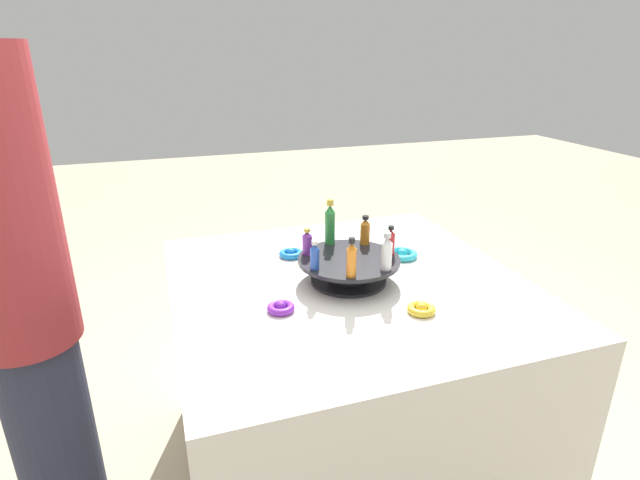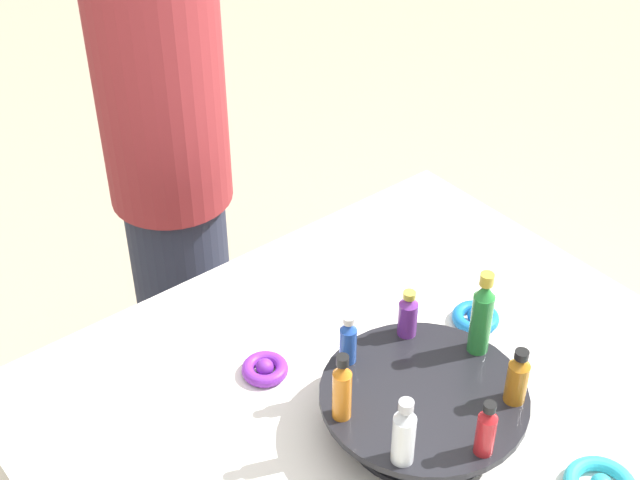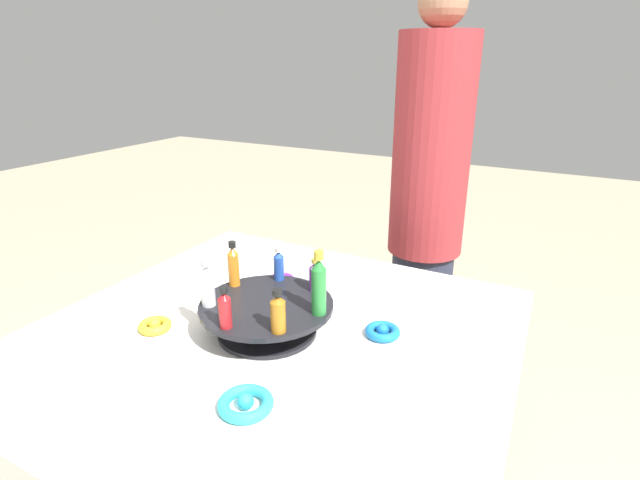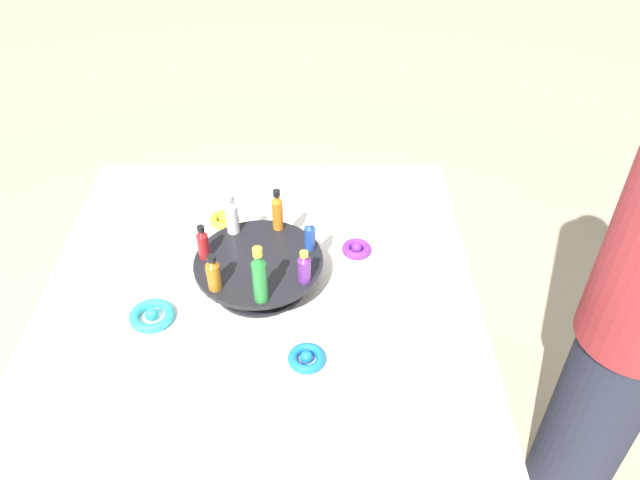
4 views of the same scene
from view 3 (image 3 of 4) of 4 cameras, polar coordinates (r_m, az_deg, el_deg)
party_table at (r=1.47m, az=-5.40°, el=-23.67°), size 1.08×1.08×0.78m
display_stand at (r=1.21m, az=-6.09°, el=-8.52°), size 0.32×0.32×0.08m
bottle_orange at (r=1.27m, az=-9.87°, el=-2.87°), size 0.03×0.03×0.12m
bottle_clear at (r=1.18m, az=-12.74°, el=-5.00°), size 0.03×0.03×0.11m
bottle_red at (r=1.09m, az=-10.82°, el=-7.75°), size 0.03×0.03×0.09m
bottle_amber at (r=1.06m, az=-4.82°, el=-8.25°), size 0.03×0.03×0.10m
bottle_green at (r=1.11m, az=-0.14°, el=-5.19°), size 0.03×0.03×0.15m
bottle_purple at (r=1.23m, az=-0.51°, el=-4.13°), size 0.03×0.03×0.09m
bottle_blue at (r=1.29m, az=-4.74°, el=-2.85°), size 0.03×0.03×0.09m
ribbon_bow_gold at (r=1.30m, az=-18.36°, el=-9.24°), size 0.08×0.08×0.03m
ribbon_bow_teal at (r=1.00m, az=-8.49°, el=-17.98°), size 0.11×0.11×0.03m
ribbon_bow_blue at (r=1.22m, az=7.16°, el=-10.31°), size 0.08×0.08×0.03m
ribbon_bow_purple at (r=1.47m, az=-4.43°, el=-4.54°), size 0.08×0.08×0.03m
person_figure at (r=1.95m, az=12.06°, el=2.82°), size 0.28×0.28×1.66m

